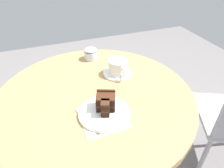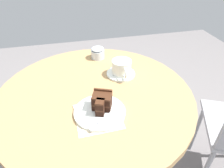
{
  "view_description": "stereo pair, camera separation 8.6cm",
  "coord_description": "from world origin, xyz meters",
  "px_view_note": "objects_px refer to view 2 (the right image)",
  "views": [
    {
      "loc": [
        0.66,
        -0.16,
        1.26
      ],
      "look_at": [
        0.01,
        0.08,
        0.75
      ],
      "focal_mm": 32.0,
      "sensor_mm": 36.0,
      "label": 1
    },
    {
      "loc": [
        0.69,
        -0.08,
        1.26
      ],
      "look_at": [
        0.01,
        0.08,
        0.75
      ],
      "focal_mm": 32.0,
      "sensor_mm": 36.0,
      "label": 2
    }
  ],
  "objects_px": {
    "teaspoon": "(127,75)",
    "coffee_cup": "(122,67)",
    "fork": "(101,121)",
    "cake_plate": "(101,112)",
    "sugar_pot": "(98,53)",
    "saucer": "(121,74)",
    "cake_slice": "(102,102)",
    "napkin": "(98,115)"
  },
  "relations": [
    {
      "from": "saucer",
      "to": "teaspoon",
      "type": "distance_m",
      "value": 0.04
    },
    {
      "from": "coffee_cup",
      "to": "teaspoon",
      "type": "distance_m",
      "value": 0.05
    },
    {
      "from": "saucer",
      "to": "sugar_pot",
      "type": "xyz_separation_m",
      "value": [
        -0.2,
        -0.08,
        0.03
      ]
    },
    {
      "from": "cake_slice",
      "to": "sugar_pot",
      "type": "relative_size",
      "value": 1.31
    },
    {
      "from": "cake_plate",
      "to": "cake_slice",
      "type": "bearing_deg",
      "value": 150.55
    },
    {
      "from": "saucer",
      "to": "cake_plate",
      "type": "bearing_deg",
      "value": -30.86
    },
    {
      "from": "napkin",
      "to": "cake_plate",
      "type": "bearing_deg",
      "value": 122.99
    },
    {
      "from": "coffee_cup",
      "to": "napkin",
      "type": "bearing_deg",
      "value": -33.04
    },
    {
      "from": "saucer",
      "to": "napkin",
      "type": "relative_size",
      "value": 0.72
    },
    {
      "from": "teaspoon",
      "to": "sugar_pot",
      "type": "relative_size",
      "value": 1.3
    },
    {
      "from": "coffee_cup",
      "to": "sugar_pot",
      "type": "bearing_deg",
      "value": -157.12
    },
    {
      "from": "fork",
      "to": "teaspoon",
      "type": "bearing_deg",
      "value": -159.06
    },
    {
      "from": "napkin",
      "to": "sugar_pot",
      "type": "distance_m",
      "value": 0.46
    },
    {
      "from": "sugar_pot",
      "to": "cake_slice",
      "type": "bearing_deg",
      "value": -7.63
    },
    {
      "from": "coffee_cup",
      "to": "fork",
      "type": "xyz_separation_m",
      "value": [
        0.3,
        -0.16,
        -0.03
      ]
    },
    {
      "from": "cake_slice",
      "to": "saucer",
      "type": "bearing_deg",
      "value": 149.05
    },
    {
      "from": "cake_slice",
      "to": "napkin",
      "type": "distance_m",
      "value": 0.05
    },
    {
      "from": "teaspoon",
      "to": "coffee_cup",
      "type": "bearing_deg",
      "value": -123.93
    },
    {
      "from": "cake_slice",
      "to": "napkin",
      "type": "bearing_deg",
      "value": -43.27
    },
    {
      "from": "napkin",
      "to": "sugar_pot",
      "type": "height_order",
      "value": "sugar_pot"
    },
    {
      "from": "saucer",
      "to": "coffee_cup",
      "type": "distance_m",
      "value": 0.04
    },
    {
      "from": "teaspoon",
      "to": "saucer",
      "type": "bearing_deg",
      "value": -123.76
    },
    {
      "from": "cake_plate",
      "to": "cake_slice",
      "type": "xyz_separation_m",
      "value": [
        -0.01,
        0.01,
        0.04
      ]
    },
    {
      "from": "cake_plate",
      "to": "napkin",
      "type": "bearing_deg",
      "value": -57.01
    },
    {
      "from": "teaspoon",
      "to": "cake_plate",
      "type": "xyz_separation_m",
      "value": [
        0.21,
        -0.17,
        -0.01
      ]
    },
    {
      "from": "napkin",
      "to": "sugar_pot",
      "type": "bearing_deg",
      "value": 170.0
    },
    {
      "from": "saucer",
      "to": "coffee_cup",
      "type": "relative_size",
      "value": 1.11
    },
    {
      "from": "coffee_cup",
      "to": "napkin",
      "type": "relative_size",
      "value": 0.65
    },
    {
      "from": "coffee_cup",
      "to": "fork",
      "type": "distance_m",
      "value": 0.34
    },
    {
      "from": "cake_plate",
      "to": "fork",
      "type": "relative_size",
      "value": 1.49
    },
    {
      "from": "cake_plate",
      "to": "napkin",
      "type": "distance_m",
      "value": 0.02
    },
    {
      "from": "cake_plate",
      "to": "sugar_pot",
      "type": "relative_size",
      "value": 2.69
    },
    {
      "from": "fork",
      "to": "sugar_pot",
      "type": "distance_m",
      "value": 0.5
    },
    {
      "from": "coffee_cup",
      "to": "fork",
      "type": "relative_size",
      "value": 0.96
    },
    {
      "from": "teaspoon",
      "to": "cake_slice",
      "type": "xyz_separation_m",
      "value": [
        0.2,
        -0.16,
        0.03
      ]
    },
    {
      "from": "cake_plate",
      "to": "fork",
      "type": "xyz_separation_m",
      "value": [
        0.05,
        -0.01,
        0.01
      ]
    },
    {
      "from": "saucer",
      "to": "napkin",
      "type": "bearing_deg",
      "value": -32.27
    },
    {
      "from": "cake_plate",
      "to": "sugar_pot",
      "type": "xyz_separation_m",
      "value": [
        -0.44,
        0.07,
        0.03
      ]
    },
    {
      "from": "teaspoon",
      "to": "cake_plate",
      "type": "relative_size",
      "value": 0.48
    },
    {
      "from": "saucer",
      "to": "sugar_pot",
      "type": "relative_size",
      "value": 1.91
    },
    {
      "from": "teaspoon",
      "to": "cake_plate",
      "type": "distance_m",
      "value": 0.27
    },
    {
      "from": "coffee_cup",
      "to": "fork",
      "type": "bearing_deg",
      "value": -28.06
    }
  ]
}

